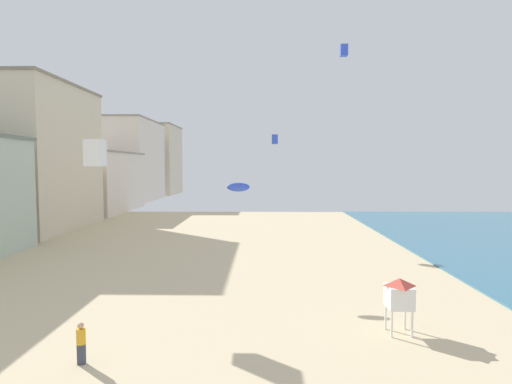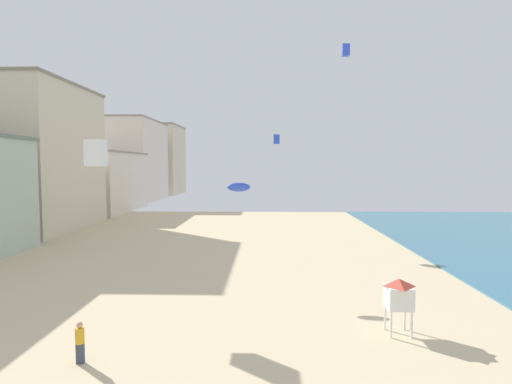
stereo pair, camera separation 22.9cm
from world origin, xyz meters
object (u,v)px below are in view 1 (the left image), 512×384
(lifeguard_stand, at_px, (399,294))
(kite_blue_box_2, at_px, (275,139))
(kite_blue_parafoil, at_px, (238,187))
(kite_white_box, at_px, (95,153))
(kite_flyer, at_px, (81,341))
(kite_blue_box, at_px, (344,50))

(lifeguard_stand, relative_size, kite_blue_box_2, 2.77)
(kite_blue_parafoil, relative_size, kite_white_box, 0.99)
(kite_flyer, height_order, kite_blue_parafoil, kite_blue_parafoil)
(kite_flyer, distance_m, kite_blue_box, 32.20)
(kite_blue_parafoil, height_order, kite_blue_box_2, kite_blue_box_2)
(kite_blue_parafoil, distance_m, kite_white_box, 8.71)
(kite_flyer, distance_m, kite_blue_box_2, 27.78)
(lifeguard_stand, relative_size, kite_blue_box, 2.47)
(kite_blue_box, xyz_separation_m, kite_white_box, (-16.86, -15.45, -9.92))
(kite_flyer, xyz_separation_m, lifeguard_stand, (13.16, 3.09, 0.92))
(kite_blue_box, height_order, kite_white_box, kite_blue_box)
(lifeguard_stand, xyz_separation_m, kite_blue_parafoil, (-7.77, 7.61, 4.43))
(kite_blue_parafoil, relative_size, kite_blue_box, 1.42)
(kite_blue_parafoil, distance_m, kite_blue_box, 19.40)
(lifeguard_stand, xyz_separation_m, kite_white_box, (-15.61, 4.44, 6.51))
(kite_blue_box, relative_size, kite_blue_box_2, 1.12)
(lifeguard_stand, height_order, kite_blue_box, kite_blue_box)
(kite_flyer, distance_m, kite_blue_parafoil, 13.12)
(kite_flyer, bearing_deg, kite_blue_parafoil, -82.60)
(kite_blue_box_2, bearing_deg, kite_flyer, -108.05)
(kite_flyer, relative_size, kite_blue_parafoil, 1.11)
(kite_blue_box_2, bearing_deg, kite_white_box, -121.33)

